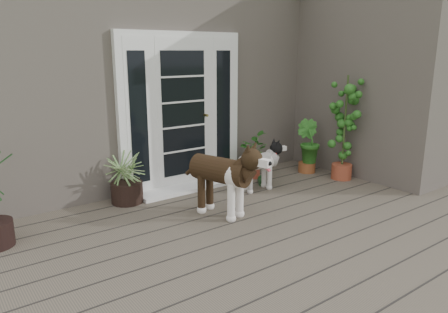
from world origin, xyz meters
TOP-DOWN VIEW (x-y plane):
  - deck at (0.00, 0.40)m, footprint 6.20×4.60m
  - house_main at (0.00, 4.65)m, footprint 7.40×4.00m
  - house_wing at (2.90, 1.50)m, footprint 1.60×2.40m
  - door_unit at (-0.20, 2.60)m, footprint 1.90×0.14m
  - door_step at (-0.20, 2.40)m, footprint 1.60×0.40m
  - brindle_dog at (-0.45, 1.34)m, footprint 0.68×1.04m
  - white_dog at (0.51, 1.78)m, footprint 0.74×0.36m
  - spider_plant at (-1.16, 2.40)m, footprint 0.70×0.70m
  - herb_a at (0.84, 2.30)m, footprint 0.68×0.68m
  - herb_b at (1.74, 2.00)m, footprint 0.47×0.47m
  - herb_c at (2.27, 2.40)m, footprint 0.36×0.36m
  - sapling at (1.89, 1.43)m, footprint 0.56×0.56m
  - clog_left at (0.53, 2.37)m, footprint 0.23×0.31m
  - clog_right at (0.75, 1.96)m, footprint 0.27×0.31m

SIDE VIEW (x-z plane):
  - deck at x=0.00m, z-range 0.00..0.12m
  - door_step at x=-0.20m, z-range 0.12..0.17m
  - clog_left at x=0.53m, z-range 0.12..0.20m
  - clog_right at x=0.75m, z-range 0.12..0.20m
  - herb_c at x=2.27m, z-range 0.12..0.64m
  - white_dog at x=0.51m, z-range 0.12..0.72m
  - herb_b at x=1.74m, z-range 0.12..0.75m
  - herb_a at x=0.84m, z-range 0.12..0.75m
  - spider_plant at x=-1.16m, z-range 0.12..0.84m
  - brindle_dog at x=-0.45m, z-range 0.12..0.92m
  - sapling at x=1.89m, z-range 0.12..1.73m
  - door_unit at x=-0.20m, z-range 0.12..2.27m
  - house_main at x=0.00m, z-range 0.00..3.10m
  - house_wing at x=2.90m, z-range 0.00..3.10m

